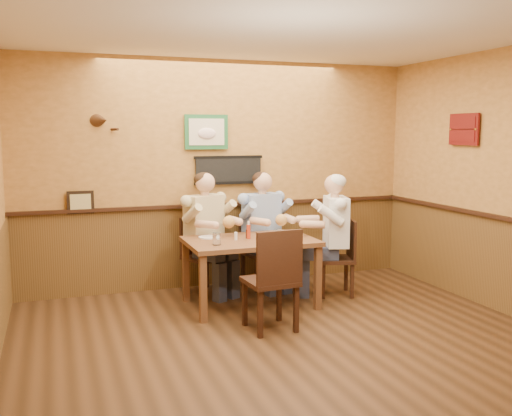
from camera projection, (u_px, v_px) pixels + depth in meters
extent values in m
plane|color=#321E0F|center=(303.00, 354.00, 4.96)|extent=(5.00, 5.00, 0.00)
cube|color=silver|center=(307.00, 22.00, 4.58)|extent=(5.00, 5.00, 0.02)
cube|color=#C08A43|center=(222.00, 174.00, 7.10)|extent=(5.00, 0.02, 2.80)
cube|color=brown|center=(223.00, 245.00, 7.20)|extent=(5.00, 0.02, 1.00)
cube|color=black|center=(229.00, 170.00, 7.09)|extent=(0.88, 0.03, 0.34)
cube|color=#216032|center=(206.00, 132.00, 6.93)|extent=(0.54, 0.03, 0.42)
cube|color=black|center=(80.00, 202.00, 6.54)|extent=(0.30, 0.03, 0.26)
cube|color=maroon|center=(464.00, 129.00, 6.50)|extent=(0.03, 0.48, 0.36)
cube|color=brown|center=(250.00, 241.00, 6.27)|extent=(1.40, 0.90, 0.05)
cube|color=brown|center=(203.00, 289.00, 5.74)|extent=(0.07, 0.07, 0.70)
cube|color=brown|center=(318.00, 278.00, 6.17)|extent=(0.07, 0.07, 0.70)
cube|color=brown|center=(186.00, 271.00, 6.47)|extent=(0.07, 0.07, 0.70)
cube|color=brown|center=(290.00, 263.00, 6.90)|extent=(0.07, 0.07, 0.70)
cylinder|color=white|center=(217.00, 239.00, 5.94)|extent=(0.10, 0.10, 0.13)
cylinder|color=white|center=(278.00, 236.00, 6.12)|extent=(0.10, 0.10, 0.13)
cylinder|color=black|center=(281.00, 236.00, 6.10)|extent=(0.10, 0.10, 0.12)
cylinder|color=red|center=(249.00, 231.00, 6.29)|extent=(0.04, 0.04, 0.18)
cylinder|color=silver|center=(236.00, 236.00, 6.21)|extent=(0.04, 0.04, 0.09)
cylinder|color=black|center=(247.00, 234.00, 6.32)|extent=(0.05, 0.05, 0.09)
cylinder|color=white|center=(209.00, 237.00, 6.35)|extent=(0.26, 0.26, 0.01)
cylinder|color=silver|center=(285.00, 232.00, 6.65)|extent=(0.29, 0.29, 0.02)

